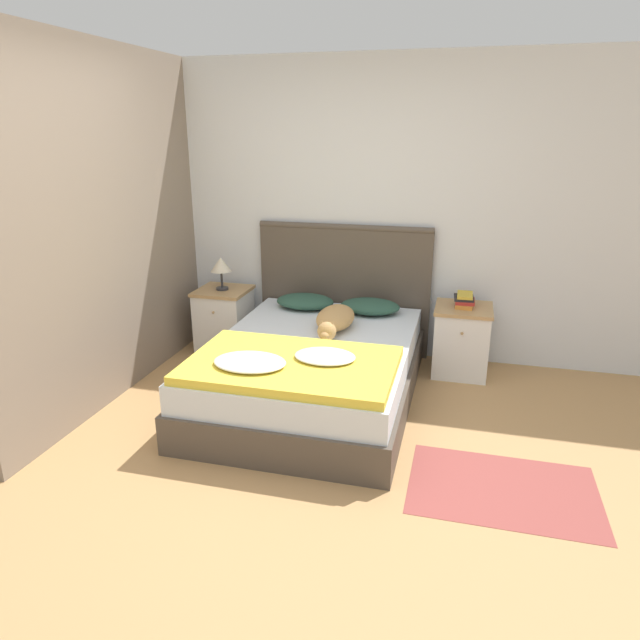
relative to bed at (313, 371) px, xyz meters
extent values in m
plane|color=tan|center=(0.04, -1.01, -0.23)|extent=(16.00, 16.00, 0.00)
cube|color=silver|center=(0.04, 1.12, 1.05)|extent=(9.00, 0.06, 2.55)
cube|color=gray|center=(-1.49, 0.04, 1.05)|extent=(0.06, 3.10, 2.55)
cube|color=#4C4238|center=(0.00, 0.00, -0.10)|extent=(1.47, 2.05, 0.27)
cube|color=silver|center=(0.00, 0.00, 0.14)|extent=(1.41, 1.99, 0.20)
cube|color=#4C4238|center=(0.00, 1.05, 0.34)|extent=(1.55, 0.04, 1.14)
cylinder|color=#4C4238|center=(0.00, 1.05, 0.91)|extent=(1.55, 0.06, 0.06)
cube|color=white|center=(-1.06, 0.79, 0.05)|extent=(0.44, 0.44, 0.55)
cube|color=tan|center=(-1.06, 0.79, 0.34)|extent=(0.46, 0.46, 0.03)
sphere|color=tan|center=(-1.06, 0.56, 0.20)|extent=(0.02, 0.02, 0.02)
cube|color=white|center=(1.06, 0.79, 0.05)|extent=(0.44, 0.44, 0.55)
cube|color=tan|center=(1.06, 0.79, 0.34)|extent=(0.46, 0.46, 0.03)
sphere|color=tan|center=(1.06, 0.56, 0.20)|extent=(0.02, 0.02, 0.02)
ellipsoid|color=#284C3D|center=(-0.29, 0.79, 0.29)|extent=(0.51, 0.37, 0.11)
ellipsoid|color=#284C3D|center=(0.29, 0.79, 0.29)|extent=(0.51, 0.37, 0.11)
cube|color=yellow|center=(0.00, -0.53, 0.27)|extent=(1.35, 0.89, 0.06)
ellipsoid|color=silver|center=(-0.24, -0.66, 0.32)|extent=(0.47, 0.36, 0.05)
ellipsoid|color=silver|center=(0.20, -0.44, 0.32)|extent=(0.41, 0.31, 0.05)
ellipsoid|color=tan|center=(0.09, 0.34, 0.32)|extent=(0.29, 0.50, 0.17)
sphere|color=tan|center=(0.09, 0.06, 0.31)|extent=(0.14, 0.14, 0.14)
ellipsoid|color=tan|center=(0.09, 0.00, 0.29)|extent=(0.06, 0.08, 0.06)
cone|color=tan|center=(0.05, 0.07, 0.36)|extent=(0.05, 0.05, 0.05)
cone|color=tan|center=(0.13, 0.07, 0.36)|extent=(0.05, 0.05, 0.05)
ellipsoid|color=tan|center=(0.13, 0.55, 0.28)|extent=(0.16, 0.23, 0.06)
cube|color=orange|center=(1.07, 0.81, 0.36)|extent=(0.16, 0.24, 0.03)
cube|color=#AD2D28|center=(1.07, 0.81, 0.39)|extent=(0.16, 0.19, 0.03)
cube|color=#232328|center=(1.06, 0.81, 0.42)|extent=(0.16, 0.19, 0.02)
cube|color=gold|center=(1.06, 0.82, 0.44)|extent=(0.13, 0.22, 0.02)
cylinder|color=#2D2D33|center=(-1.06, 0.78, 0.36)|extent=(0.11, 0.11, 0.02)
cylinder|color=#2D2D33|center=(-1.06, 0.78, 0.45)|extent=(0.02, 0.02, 0.15)
cone|color=beige|center=(-1.06, 0.78, 0.58)|extent=(0.19, 0.19, 0.12)
cube|color=#93423D|center=(1.36, -0.84, -0.23)|extent=(1.06, 0.72, 0.00)
camera|label=1|loc=(1.05, -3.80, 1.74)|focal=32.00mm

